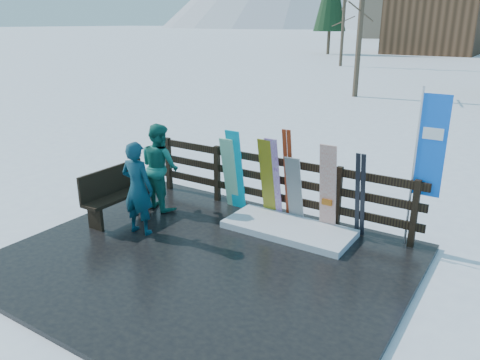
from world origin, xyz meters
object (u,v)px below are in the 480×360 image
Objects in this scene: snowboard_3 at (274,179)px; rental_flag at (427,152)px; snowboard_4 at (294,190)px; snowboard_5 at (328,189)px; person_front at (138,188)px; person_back at (160,166)px; bench at (117,192)px; snowboard_0 at (236,170)px; snowboard_2 at (267,178)px; snowboard_1 at (230,173)px.

rental_flag reaches higher than snowboard_3.
snowboard_4 is 0.82× the size of snowboard_5.
person_front is 0.97× the size of person_back.
snowboard_4 is at bearing 27.84° from bench.
snowboard_3 is 0.98× the size of person_front.
snowboard_0 is (1.65, 1.53, 0.29)m from bench.
person_front is at bearing -130.31° from snowboard_2.
person_front reaches higher than snowboard_3.
snowboard_3 is at bearing -0.00° from snowboard_2.
snowboard_4 is at bearing 0.00° from snowboard_3.
person_back is (-2.13, -0.70, 0.06)m from snowboard_3.
person_back is at bearing -73.43° from person_front.
snowboard_2 is 0.13m from snowboard_3.
person_front is at bearing -146.54° from snowboard_5.
rental_flag is at bearing 7.32° from snowboard_4.
snowboard_5 is 0.98× the size of person_front.
person_front is at bearing -110.99° from snowboard_1.
bench is at bearing -148.20° from snowboard_3.
snowboard_0 is 1.23× the size of snowboard_4.
snowboard_5 is (1.89, 0.00, -0.01)m from snowboard_0.
snowboard_2 reaches higher than snowboard_4.
rental_flag is at bearing 10.39° from snowboard_5.
bench is 0.89× the size of person_back.
snowboard_1 is at bearing -132.89° from person_back.
person_front is (-2.08, -1.79, 0.18)m from snowboard_4.
bench is 1.03× the size of snowboard_1.
snowboard_1 is at bearing -180.00° from snowboard_0.
snowboard_5 is at bearing 0.00° from snowboard_1.
snowboard_0 is 3.47m from rental_flag.
snowboard_4 is 2.66m from person_back.
person_front reaches higher than snowboard_1.
snowboard_2 is 2.35m from person_front.
bench is 0.94× the size of snowboard_3.
snowboard_1 is 0.56× the size of rental_flag.
snowboard_5 reaches higher than snowboard_2.
person_front is (0.82, -0.26, 0.30)m from bench.
snowboard_0 is 1.02× the size of snowboard_3.
snowboard_1 is at bearing 45.48° from bench.
snowboard_1 is at bearing -118.00° from person_front.
snowboard_4 is at bearing -146.29° from person_front.
rental_flag reaches higher than bench.
snowboard_3 is 2.44m from person_front.
snowboard_0 reaches higher than bench.
snowboard_1 is 3.62m from rental_flag.
person_back is at bearing 67.54° from bench.
snowboard_0 reaches higher than snowboard_1.
snowboard_5 is at bearing -153.55° from person_front.
snowboard_3 is 2.68m from rental_flag.
snowboard_4 is at bearing -180.00° from snowboard_5.
snowboard_0 is at bearing 0.00° from snowboard_1.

